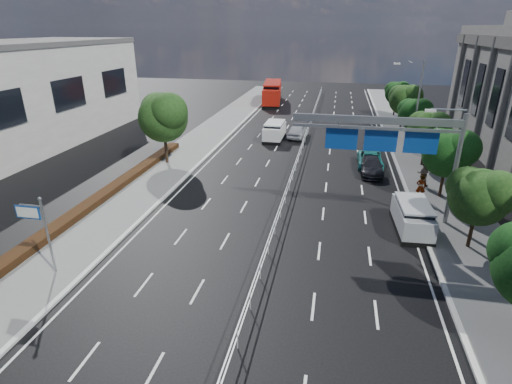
# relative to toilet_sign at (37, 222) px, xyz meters

# --- Properties ---
(ground) EXTENTS (160.00, 160.00, 0.00)m
(ground) POSITION_rel_toilet_sign_xyz_m (10.95, 0.00, -2.94)
(ground) COLOR black
(ground) RESTS_ON ground
(sidewalk_near) EXTENTS (5.00, 140.00, 0.14)m
(sidewalk_near) POSITION_rel_toilet_sign_xyz_m (-0.55, 0.00, -2.87)
(sidewalk_near) COLOR slate
(sidewalk_near) RESTS_ON ground
(kerb_near) EXTENTS (0.25, 140.00, 0.15)m
(kerb_near) POSITION_rel_toilet_sign_xyz_m (1.95, 0.00, -2.87)
(kerb_near) COLOR silver
(kerb_near) RESTS_ON ground
(kerb_far) EXTENTS (0.25, 140.00, 0.15)m
(kerb_far) POSITION_rel_toilet_sign_xyz_m (19.95, 0.00, -2.87)
(kerb_far) COLOR silver
(kerb_far) RESTS_ON ground
(median_fence) EXTENTS (0.05, 85.00, 1.02)m
(median_fence) POSITION_rel_toilet_sign_xyz_m (10.95, 22.50, -2.42)
(median_fence) COLOR silver
(median_fence) RESTS_ON ground
(hedge_near) EXTENTS (1.00, 36.00, 0.44)m
(hedge_near) POSITION_rel_toilet_sign_xyz_m (-2.35, 5.00, -2.58)
(hedge_near) COLOR black
(hedge_near) RESTS_ON sidewalk_near
(toilet_sign) EXTENTS (1.62, 0.18, 4.34)m
(toilet_sign) POSITION_rel_toilet_sign_xyz_m (0.00, 0.00, 0.00)
(toilet_sign) COLOR gray
(toilet_sign) RESTS_ON ground
(overhead_gantry) EXTENTS (10.24, 0.38, 7.45)m
(overhead_gantry) POSITION_rel_toilet_sign_xyz_m (17.69, 10.05, 2.66)
(overhead_gantry) COLOR gray
(overhead_gantry) RESTS_ON ground
(streetlight_far) EXTENTS (2.78, 2.40, 9.00)m
(streetlight_far) POSITION_rel_toilet_sign_xyz_m (21.46, 26.00, 2.27)
(streetlight_far) COLOR gray
(streetlight_far) RESTS_ON ground
(near_tree_back) EXTENTS (4.84, 4.51, 6.69)m
(near_tree_back) POSITION_rel_toilet_sign_xyz_m (-0.99, 17.97, 1.67)
(near_tree_back) COLOR black
(near_tree_back) RESTS_ON ground
(far_tree_c) EXTENTS (3.52, 3.28, 4.94)m
(far_tree_c) POSITION_rel_toilet_sign_xyz_m (22.20, 6.98, 0.48)
(far_tree_c) COLOR black
(far_tree_c) RESTS_ON ground
(far_tree_d) EXTENTS (3.85, 3.59, 5.34)m
(far_tree_d) POSITION_rel_toilet_sign_xyz_m (22.20, 14.48, 0.74)
(far_tree_d) COLOR black
(far_tree_d) RESTS_ON ground
(far_tree_e) EXTENTS (3.63, 3.38, 5.13)m
(far_tree_e) POSITION_rel_toilet_sign_xyz_m (22.20, 21.98, 0.61)
(far_tree_e) COLOR black
(far_tree_e) RESTS_ON ground
(far_tree_f) EXTENTS (3.52, 3.28, 5.02)m
(far_tree_f) POSITION_rel_toilet_sign_xyz_m (22.20, 29.48, 0.55)
(far_tree_f) COLOR black
(far_tree_f) RESTS_ON ground
(far_tree_g) EXTENTS (3.96, 3.69, 5.45)m
(far_tree_g) POSITION_rel_toilet_sign_xyz_m (22.20, 36.98, 0.81)
(far_tree_g) COLOR black
(far_tree_g) RESTS_ON ground
(far_tree_h) EXTENTS (3.41, 3.18, 4.91)m
(far_tree_h) POSITION_rel_toilet_sign_xyz_m (22.20, 44.48, 0.48)
(far_tree_h) COLOR black
(far_tree_h) RESTS_ON ground
(white_minivan) EXTENTS (2.06, 4.69, 2.03)m
(white_minivan) POSITION_rel_toilet_sign_xyz_m (7.45, 28.40, -1.95)
(white_minivan) COLOR black
(white_minivan) RESTS_ON ground
(red_bus) EXTENTS (4.12, 11.85, 3.47)m
(red_bus) POSITION_rel_toilet_sign_xyz_m (3.45, 51.29, -1.14)
(red_bus) COLOR black
(red_bus) RESTS_ON ground
(near_car_silver) EXTENTS (2.35, 4.75, 1.55)m
(near_car_silver) POSITION_rel_toilet_sign_xyz_m (9.95, 29.92, -2.17)
(near_car_silver) COLOR #ACAEB4
(near_car_silver) RESTS_ON ground
(near_car_dark) EXTENTS (1.88, 4.86, 1.58)m
(near_car_dark) POSITION_rel_toilet_sign_xyz_m (4.00, 48.65, -2.15)
(near_car_dark) COLOR black
(near_car_dark) RESTS_ON ground
(silver_minivan) EXTENTS (2.13, 4.60, 1.88)m
(silver_minivan) POSITION_rel_toilet_sign_xyz_m (19.25, 8.70, -2.02)
(silver_minivan) COLOR black
(silver_minivan) RESTS_ON ground
(parked_car_teal) EXTENTS (2.19, 4.73, 1.31)m
(parked_car_teal) POSITION_rel_toilet_sign_xyz_m (17.45, 20.85, -2.29)
(parked_car_teal) COLOR #166463
(parked_car_teal) RESTS_ON ground
(parked_car_dark) EXTENTS (1.93, 4.63, 1.34)m
(parked_car_dark) POSITION_rel_toilet_sign_xyz_m (17.45, 19.00, -2.28)
(parked_car_dark) COLOR black
(parked_car_dark) RESTS_ON ground
(pedestrian_a) EXTENTS (0.71, 0.49, 1.86)m
(pedestrian_a) POSITION_rel_toilet_sign_xyz_m (20.55, 13.65, -1.87)
(pedestrian_a) COLOR gray
(pedestrian_a) RESTS_ON sidewalk_far
(pedestrian_b) EXTENTS (1.11, 0.95, 1.97)m
(pedestrian_b) POSITION_rel_toilet_sign_xyz_m (21.21, 16.55, -1.82)
(pedestrian_b) COLOR gray
(pedestrian_b) RESTS_ON sidewalk_far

